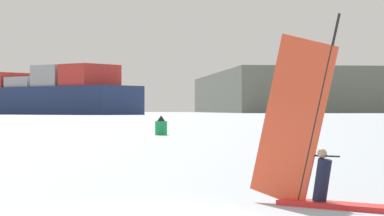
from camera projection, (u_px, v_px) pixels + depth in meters
ground_plane at (166, 215)px, 18.37m from camera, size 4000.00×4000.00×0.00m
windsurfer at (314, 160)px, 20.03m from camera, size 3.17×2.58×4.43m
cargo_ship at (11, 94)px, 457.72m from camera, size 144.66×118.40×42.33m
channel_buoy at (161, 126)px, 77.06m from camera, size 1.06×1.06×1.73m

